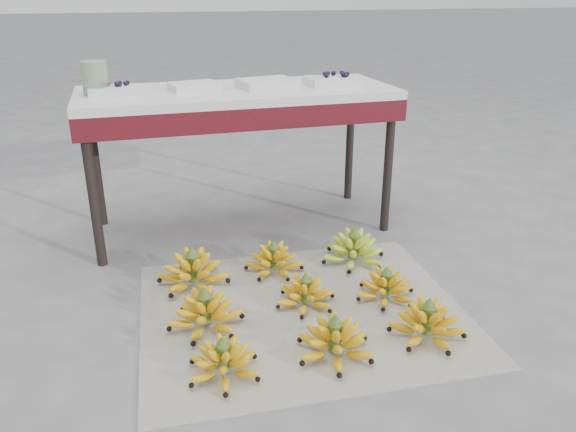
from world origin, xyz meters
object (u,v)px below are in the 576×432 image
object	(u,v)px
vendor_table	(238,106)
bunch_mid_right	(386,287)
bunch_front_right	(427,324)
bunch_mid_left	(206,313)
bunch_back_center	(274,261)
bunch_mid_center	(306,294)
newspaper_mat	(302,311)
bunch_back_left	(193,272)
bunch_front_left	(224,362)
tray_far_right	(333,81)
tray_right	(267,83)
tray_far_left	(114,90)
bunch_back_right	(353,250)
glass_jar	(95,78)
tray_left	(194,86)
bunch_front_center	(335,341)

from	to	relation	value
vendor_table	bunch_mid_right	bearing A→B (deg)	-66.11
bunch_front_right	bunch_mid_left	distance (m)	0.81
bunch_mid_left	bunch_back_center	xyz separation A→B (m)	(0.36, 0.36, -0.01)
bunch_mid_center	newspaper_mat	bearing A→B (deg)	-124.38
bunch_mid_center	bunch_back_left	size ratio (longest dim) A/B	0.61
bunch_front_left	tray_far_right	xyz separation A→B (m)	(0.80, 1.17, 0.70)
bunch_front_right	tray_right	world-z (taller)	tray_right
tray_far_left	bunch_back_right	bearing A→B (deg)	-29.96
bunch_back_left	glass_jar	size ratio (longest dim) A/B	2.65
tray_left	tray_far_right	size ratio (longest dim) A/B	0.97
bunch_front_right	newspaper_mat	bearing A→B (deg)	134.93
bunch_mid_right	bunch_back_left	world-z (taller)	bunch_back_left
tray_right	tray_far_right	size ratio (longest dim) A/B	1.16
bunch_front_left	bunch_back_left	distance (m)	0.64
tray_right	tray_far_right	bearing A→B (deg)	-2.41
bunch_front_left	bunch_back_left	bearing A→B (deg)	78.49
bunch_front_left	vendor_table	world-z (taller)	vendor_table
bunch_mid_center	bunch_mid_right	size ratio (longest dim) A/B	0.77
bunch_mid_right	vendor_table	world-z (taller)	vendor_table
tray_far_right	bunch_mid_right	bearing A→B (deg)	-94.99
bunch_mid_left	vendor_table	size ratio (longest dim) A/B	0.24
bunch_mid_center	bunch_mid_right	bearing A→B (deg)	-7.34
glass_jar	tray_far_right	bearing A→B (deg)	-2.98
bunch_front_center	tray_left	distance (m)	1.43
bunch_front_left	glass_jar	size ratio (longest dim) A/B	1.99
vendor_table	newspaper_mat	bearing A→B (deg)	-86.88
bunch_front_center	bunch_front_left	bearing A→B (deg)	171.30
tray_right	glass_jar	distance (m)	0.80
bunch_mid_left	bunch_back_right	distance (m)	0.82
bunch_mid_right	tray_left	size ratio (longest dim) A/B	1.23
bunch_front_right	bunch_mid_right	distance (m)	0.30
tray_left	glass_jar	size ratio (longest dim) A/B	1.70
newspaper_mat	tray_right	xyz separation A→B (m)	(0.10, 0.88, 0.75)
bunch_front_right	bunch_mid_right	size ratio (longest dim) A/B	0.96
tray_far_left	tray_left	size ratio (longest dim) A/B	0.88
bunch_mid_left	glass_jar	distance (m)	1.24
bunch_front_center	vendor_table	distance (m)	1.35
bunch_front_left	bunch_mid_center	world-z (taller)	bunch_front_left
bunch_mid_right	tray_far_right	distance (m)	1.12
tray_far_right	bunch_back_center	bearing A→B (deg)	-131.20
tray_left	bunch_back_left	bearing A→B (deg)	-102.16
newspaper_mat	tray_far_right	size ratio (longest dim) A/B	4.78
vendor_table	bunch_front_center	bearing A→B (deg)	-86.83
bunch_front_left	bunch_back_left	xyz separation A→B (m)	(-0.01, 0.63, 0.01)
bunch_mid_left	tray_left	distance (m)	1.16
tray_far_left	glass_jar	xyz separation A→B (m)	(-0.08, 0.02, 0.06)
glass_jar	tray_right	bearing A→B (deg)	-3.22
bunch_mid_center	vendor_table	world-z (taller)	vendor_table
bunch_mid_right	tray_far_left	bearing A→B (deg)	158.13
bunch_front_right	bunch_front_center	bearing A→B (deg)	174.53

